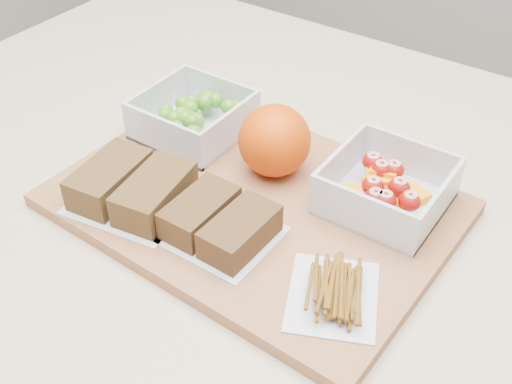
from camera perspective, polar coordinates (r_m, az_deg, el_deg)
cutting_board at (r=0.72m, az=-0.22°, el=-1.03°), size 0.43×0.31×0.02m
grape_container at (r=0.81m, az=-5.45°, el=6.65°), size 0.12×0.12×0.05m
fruit_container at (r=0.71m, az=11.44°, el=0.20°), size 0.12×0.12×0.05m
orange at (r=0.73m, az=1.66°, el=4.59°), size 0.08×0.08×0.08m
sandwich_bag_left at (r=0.71m, az=-10.93°, el=0.41°), size 0.14×0.13×0.04m
sandwich_bag_center at (r=0.66m, az=-3.23°, el=-2.76°), size 0.11×0.10×0.03m
pretzel_bag at (r=0.60m, az=6.91°, el=-8.57°), size 0.12×0.12×0.02m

